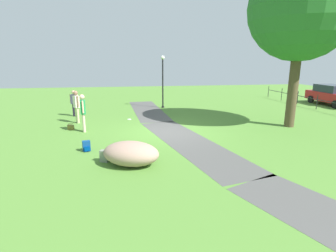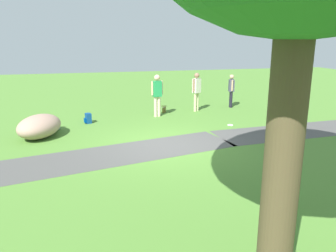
{
  "view_description": "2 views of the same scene",
  "coord_description": "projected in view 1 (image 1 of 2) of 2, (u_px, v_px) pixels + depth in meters",
  "views": [
    {
      "loc": [
        12.3,
        -1.92,
        3.34
      ],
      "look_at": [
        1.81,
        -0.23,
        0.73
      ],
      "focal_mm": 28.26,
      "sensor_mm": 36.0,
      "label": 1
    },
    {
      "loc": [
        2.43,
        10.18,
        3.36
      ],
      "look_at": [
        0.07,
        0.71,
        0.8
      ],
      "focal_mm": 36.25,
      "sensor_mm": 36.0,
      "label": 2
    }
  ],
  "objects": [
    {
      "name": "footpath_segment_near",
      "position": [
        147.0,
        110.0,
        18.58
      ],
      "size": [
        8.1,
        2.4,
        0.01
      ],
      "color": "#4D4C4A",
      "rests_on": "ground"
    },
    {
      "name": "man_near_boulder",
      "position": [
        76.0,
        104.0,
        14.43
      ],
      "size": [
        0.45,
        0.39,
        1.79
      ],
      "color": "#C7CB8F",
      "rests_on": "ground"
    },
    {
      "name": "frisbee_on_grass",
      "position": [
        129.0,
        119.0,
        15.56
      ],
      "size": [
        0.23,
        0.23,
        0.02
      ],
      "color": "white",
      "rests_on": "ground"
    },
    {
      "name": "lawn_boulder",
      "position": [
        131.0,
        153.0,
        8.67
      ],
      "size": [
        1.92,
        2.24,
        0.79
      ],
      "color": "tan",
      "rests_on": "ground"
    },
    {
      "name": "footpath_segment_mid",
      "position": [
        189.0,
        142.0,
        11.18
      ],
      "size": [
        8.22,
        3.61,
        0.01
      ],
      "color": "#4D4C4A",
      "rests_on": "ground"
    },
    {
      "name": "lamp_post",
      "position": [
        163.0,
        76.0,
        18.97
      ],
      "size": [
        0.28,
        0.28,
        3.73
      ],
      "color": "black",
      "rests_on": "ground"
    },
    {
      "name": "large_shade_tree",
      "position": [
        302.0,
        8.0,
        12.53
      ],
      "size": [
        5.07,
        5.07,
        8.38
      ],
      "color": "#4D4029",
      "rests_on": "ground"
    },
    {
      "name": "handbag_on_grass",
      "position": [
        71.0,
        127.0,
        13.17
      ],
      "size": [
        0.36,
        0.36,
        0.31
      ],
      "color": "brown",
      "rests_on": "ground"
    },
    {
      "name": "woman_with_handbag",
      "position": [
        83.0,
        110.0,
        12.61
      ],
      "size": [
        0.51,
        0.3,
        1.82
      ],
      "color": "beige",
      "rests_on": "ground"
    },
    {
      "name": "passerby_on_path",
      "position": [
        74.0,
        101.0,
        16.26
      ],
      "size": [
        0.32,
        0.51,
        1.61
      ],
      "color": "black",
      "rests_on": "ground"
    },
    {
      "name": "parked_coupe_black",
      "position": [
        333.0,
        95.0,
        20.45
      ],
      "size": [
        4.4,
        1.97,
        1.56
      ],
      "color": "red",
      "rests_on": "ground"
    },
    {
      "name": "spare_backpack_on_lawn",
      "position": [
        86.0,
        146.0,
        10.05
      ],
      "size": [
        0.31,
        0.32,
        0.4
      ],
      "color": "navy",
      "rests_on": "ground"
    },
    {
      "name": "backpack_by_boulder",
      "position": [
        105.0,
        156.0,
        9.01
      ],
      "size": [
        0.33,
        0.34,
        0.4
      ],
      "color": "gray",
      "rests_on": "ground"
    },
    {
      "name": "ground_plane",
      "position": [
        167.0,
        132.0,
        12.89
      ],
      "size": [
        48.0,
        48.0,
        0.0
      ],
      "primitive_type": "plane",
      "color": "#508131"
    }
  ]
}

